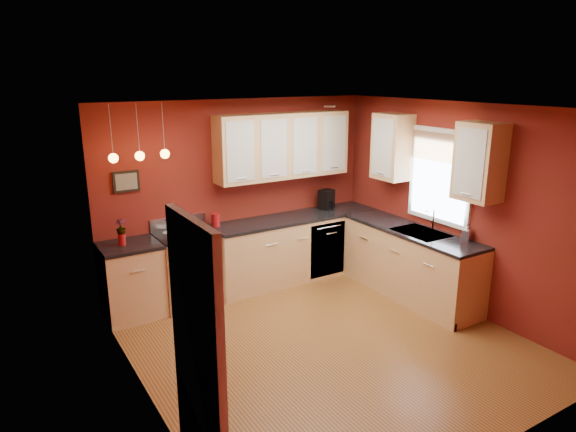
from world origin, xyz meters
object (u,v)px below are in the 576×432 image
gas_range (188,268)px  red_canister (216,220)px  sink (421,234)px  coffee_maker (327,200)px  soap_pump (467,233)px

gas_range → red_canister: red_canister is taller
sink → red_canister: (-2.15, 1.64, 0.11)m
sink → coffee_maker: size_ratio=2.37×
soap_pump → gas_range: bearing=144.1°
sink → soap_pump: (0.21, -0.55, 0.13)m
gas_range → soap_pump: size_ratio=5.10×
red_canister → soap_pump: 3.22m
gas_range → soap_pump: bearing=-35.9°
red_canister → coffee_maker: bearing=-1.3°
coffee_maker → soap_pump: (0.56, -2.15, -0.03)m
red_canister → soap_pump: bearing=-42.8°
red_canister → coffee_maker: 1.80m
red_canister → soap_pump: (2.37, -2.19, 0.02)m
coffee_maker → gas_range: bearing=164.7°
gas_range → red_canister: (0.47, 0.14, 0.55)m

